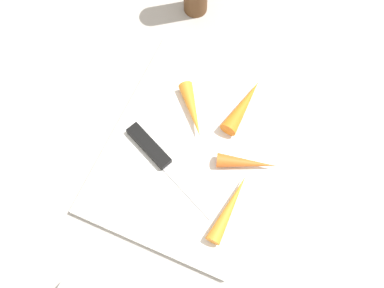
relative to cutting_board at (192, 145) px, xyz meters
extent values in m
plane|color=#ADA8A0|center=(0.00, 0.00, -0.01)|extent=(1.40, 1.40, 0.00)
cube|color=white|center=(0.00, 0.00, 0.00)|extent=(0.36, 0.26, 0.01)
cube|color=#B7B7BC|center=(-0.07, -0.03, 0.01)|extent=(0.06, 0.11, 0.00)
cube|color=black|center=(-0.03, 0.06, 0.01)|extent=(0.06, 0.09, 0.01)
cone|color=orange|center=(0.09, -0.05, 0.02)|extent=(0.11, 0.04, 0.03)
cone|color=orange|center=(0.05, 0.02, 0.02)|extent=(0.09, 0.08, 0.02)
cone|color=orange|center=(0.00, -0.09, 0.02)|extent=(0.05, 0.10, 0.02)
cone|color=orange|center=(-0.08, -0.10, 0.02)|extent=(0.12, 0.03, 0.02)
camera|label=1|loc=(-0.26, -0.11, 0.68)|focal=41.74mm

